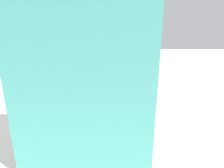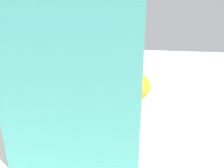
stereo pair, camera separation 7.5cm
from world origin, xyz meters
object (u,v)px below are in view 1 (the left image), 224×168
orange_front_left (102,75)px  orange_back_left (126,93)px  cutting_board (81,98)px  orange_back_right (138,85)px  orange_front_right (86,85)px  banana_bunch (112,85)px  jar_lid (37,96)px  fruit_bowl (112,105)px  orange_center (101,95)px  orange_top_stack (124,80)px

orange_front_left → orange_back_left: same height
orange_back_left → cutting_board: cutting_board is taller
orange_back_right → cutting_board: size_ratio=0.20×
orange_front_left → orange_back_right: size_ratio=1.00×
orange_front_right → banana_bunch: bearing=151.8°
orange_front_right → cutting_board: bearing=93.9°
orange_front_right → jar_lid: size_ratio=1.18×
fruit_bowl → orange_center: (2.77, 6.24, 6.38)cm
orange_front_left → orange_top_stack: (-6.55, 3.70, 0.00)cm
fruit_bowl → orange_back_left: bearing=127.4°
orange_top_stack → banana_bunch: banana_bunch is taller
orange_center → jar_lid: size_ratio=1.18×
orange_front_right → orange_back_right: (-14.82, 0.15, 0.00)cm
fruit_bowl → orange_back_right: 9.76cm
orange_top_stack → orange_front_left: bearing=-29.5°
orange_back_left → jar_lid: size_ratio=1.18×
fruit_bowl → jar_lid: size_ratio=4.41×
banana_bunch → cutting_board: 23.92cm
orange_back_right → orange_top_stack: 5.53cm
orange_center → cutting_board: cutting_board is taller
fruit_bowl → orange_center: 9.34cm
orange_top_stack → cutting_board: (9.09, 29.84, 8.89)cm
orange_back_left → jar_lid: (28.94, -14.61, -8.35)cm
jar_lid → fruit_bowl: bearing=158.9°
orange_top_stack → orange_center: bearing=58.7°
banana_bunch → jar_lid: size_ratio=2.94×
orange_center → cutting_board: bearing=81.7°
orange_top_stack → orange_back_left: bearing=92.0°
orange_top_stack → banana_bunch: (3.38, 7.76, 1.66)cm
fruit_bowl → cutting_board: size_ratio=0.75×
orange_front_right → orange_back_right: 14.82cm
orange_front_left → orange_top_stack: size_ratio=1.00×
fruit_bowl → banana_bunch: bearing=91.1°
orange_center → orange_top_stack: bearing=-121.3°
orange_back_left → banana_bunch: size_ratio=0.40×
orange_front_right → orange_back_left: (-11.19, 5.16, 0.00)cm
orange_center → banana_bunch: (-2.84, -2.45, 1.66)cm
orange_center → orange_back_left: bearing=-168.6°
orange_top_stack → jar_lid: size_ratio=1.18×
orange_center → banana_bunch: banana_bunch is taller
jar_lid → orange_front_right: bearing=152.0°
banana_bunch → orange_top_stack: bearing=-113.5°
orange_back_right → banana_bunch: size_ratio=0.40×
orange_front_right → orange_top_stack: (-10.88, -3.74, 0.00)cm
orange_top_stack → cutting_board: bearing=73.1°
orange_front_left → orange_front_right: bearing=59.7°
orange_front_right → orange_top_stack: 11.51cm
orange_front_left → orange_front_right: (4.34, 7.44, 0.00)cm
fruit_bowl → orange_back_left: (-3.76, 4.92, 6.38)cm
orange_back_left → orange_top_stack: same height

